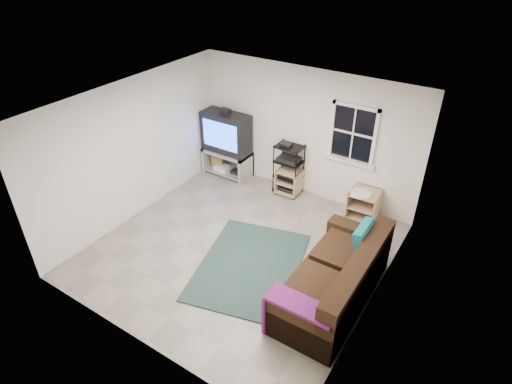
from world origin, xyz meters
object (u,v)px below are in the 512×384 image
Objects in this scene: side_table_right at (364,202)px; sofa at (335,281)px; side_table_left at (290,180)px; av_rack at (288,172)px; tv_unit at (227,139)px.

sofa is (0.40, -2.23, 0.02)m from side_table_right.
av_rack is at bearing -171.58° from side_table_left.
tv_unit is 3.18m from side_table_right.
sofa reaches higher than side_table_right.
side_table_right is at bearing -1.71° from side_table_left.
sofa is (2.05, -2.27, -0.11)m from av_rack.
av_rack is at bearing 178.57° from side_table_right.
side_table_right is (1.65, -0.04, -0.13)m from av_rack.
tv_unit reaches higher than side_table_left.
side_table_left is 0.24× the size of sofa.
tv_unit is at bearing 148.13° from sofa.
tv_unit is at bearing -177.48° from av_rack.
av_rack reaches higher than side_table_right.
tv_unit is 0.68× the size of sofa.
tv_unit is at bearing -179.56° from side_table_right.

